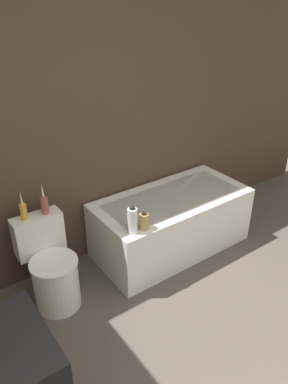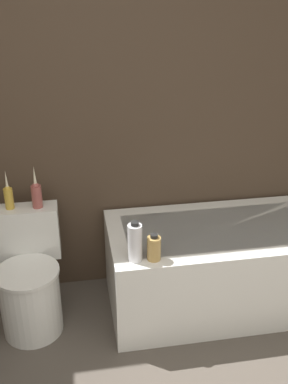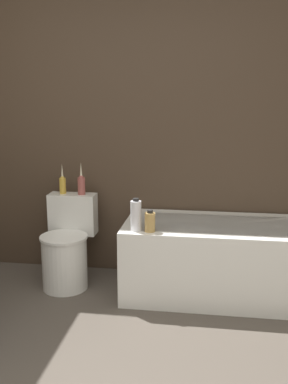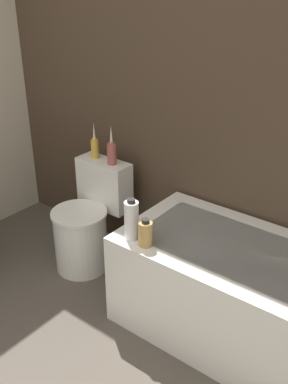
{
  "view_description": "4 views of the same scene",
  "coord_description": "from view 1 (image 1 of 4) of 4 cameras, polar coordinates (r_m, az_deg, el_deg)",
  "views": [
    {
      "loc": [
        -1.15,
        -0.48,
        2.29
      ],
      "look_at": [
        0.31,
        1.56,
        0.91
      ],
      "focal_mm": 35.0,
      "sensor_mm": 36.0,
      "label": 1
    },
    {
      "loc": [
        -0.1,
        -0.48,
        1.97
      ],
      "look_at": [
        0.26,
        1.64,
        0.95
      ],
      "focal_mm": 42.0,
      "sensor_mm": 36.0,
      "label": 2
    },
    {
      "loc": [
        0.71,
        -1.48,
        1.55
      ],
      "look_at": [
        0.25,
        1.65,
        0.84
      ],
      "focal_mm": 42.0,
      "sensor_mm": 36.0,
      "label": 3
    },
    {
      "loc": [
        1.52,
        -0.02,
        1.89
      ],
      "look_at": [
        0.16,
        1.73,
        0.77
      ],
      "focal_mm": 42.0,
      "sensor_mm": 36.0,
      "label": 4
    }
  ],
  "objects": [
    {
      "name": "wall_back_tiled",
      "position": [
        3.11,
        -12.1,
        9.65
      ],
      "size": [
        6.4,
        0.06,
        2.6
      ],
      "color": "#423326",
      "rests_on": "ground_plane"
    },
    {
      "name": "bathtub",
      "position": [
        3.64,
        4.16,
        -4.61
      ],
      "size": [
        1.48,
        0.71,
        0.57
      ],
      "color": "white",
      "rests_on": "ground"
    },
    {
      "name": "toilet",
      "position": [
        3.13,
        -13.9,
        -11.44
      ],
      "size": [
        0.39,
        0.52,
        0.72
      ],
      "color": "white",
      "rests_on": "ground"
    },
    {
      "name": "vase_gold",
      "position": [
        2.99,
        -17.92,
        -2.61
      ],
      "size": [
        0.05,
        0.05,
        0.25
      ],
      "color": "gold",
      "rests_on": "toilet"
    },
    {
      "name": "vase_silver",
      "position": [
        3.02,
        -14.96,
        -1.68
      ],
      "size": [
        0.06,
        0.06,
        0.27
      ],
      "color": "#994C47",
      "rests_on": "toilet"
    },
    {
      "name": "shampoo_bottle_tall",
      "position": [
        2.94,
        -1.78,
        -4.37
      ],
      "size": [
        0.08,
        0.08,
        0.24
      ],
      "color": "silver",
      "rests_on": "bathtub"
    },
    {
      "name": "shampoo_bottle_short",
      "position": [
        3.0,
        -0.01,
        -4.48
      ],
      "size": [
        0.08,
        0.08,
        0.16
      ],
      "color": "tan",
      "rests_on": "bathtub"
    }
  ]
}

